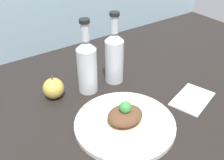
# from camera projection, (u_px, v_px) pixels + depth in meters

# --- Properties ---
(ground_plane) EXTENTS (1.80, 1.10, 0.04)m
(ground_plane) POSITION_uv_depth(u_px,v_px,m) (130.00, 112.00, 0.86)
(ground_plane) COLOR black
(plate) EXTENTS (0.30, 0.30, 0.02)m
(plate) POSITION_uv_depth(u_px,v_px,m) (125.00, 123.00, 0.77)
(plate) COLOR silver
(plate) RESTS_ON ground_plane
(plated_food) EXTENTS (0.18, 0.18, 0.07)m
(plated_food) POSITION_uv_depth(u_px,v_px,m) (125.00, 116.00, 0.76)
(plated_food) COLOR beige
(plated_food) RESTS_ON plate
(cider_bottle_left) EXTENTS (0.07, 0.07, 0.26)m
(cider_bottle_left) POSITION_uv_depth(u_px,v_px,m) (87.00, 65.00, 0.88)
(cider_bottle_left) COLOR silver
(cider_bottle_left) RESTS_ON ground_plane
(cider_bottle_right) EXTENTS (0.07, 0.07, 0.26)m
(cider_bottle_right) POSITION_uv_depth(u_px,v_px,m) (114.00, 56.00, 0.93)
(cider_bottle_right) COLOR silver
(cider_bottle_right) RESTS_ON ground_plane
(apple) EXTENTS (0.07, 0.07, 0.09)m
(apple) POSITION_uv_depth(u_px,v_px,m) (53.00, 88.00, 0.88)
(apple) COLOR gold
(apple) RESTS_ON ground_plane
(napkin) EXTENTS (0.18, 0.14, 0.01)m
(napkin) POSITION_uv_depth(u_px,v_px,m) (192.00, 98.00, 0.88)
(napkin) COLOR #B7BCC6
(napkin) RESTS_ON ground_plane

